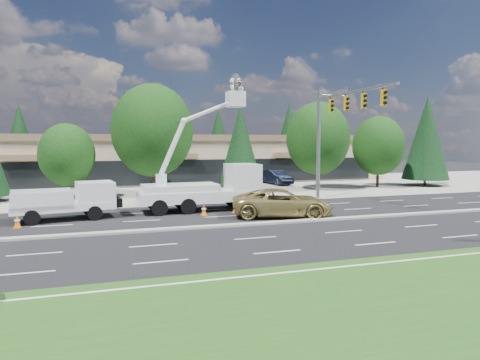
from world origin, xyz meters
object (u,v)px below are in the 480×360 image
object	(u,v)px
utility_pickup	(71,204)
signal_mast	(332,125)
minivan	(282,203)
bucket_truck	(211,182)

from	to	relation	value
utility_pickup	signal_mast	bearing A→B (deg)	-3.67
utility_pickup	minivan	world-z (taller)	utility_pickup
utility_pickup	bucket_truck	distance (m)	9.15
signal_mast	utility_pickup	distance (m)	19.88
bucket_truck	signal_mast	bearing A→B (deg)	5.05
utility_pickup	bucket_truck	size ratio (longest dim) A/B	0.68
minivan	utility_pickup	bearing A→B (deg)	92.90
utility_pickup	bucket_truck	world-z (taller)	bucket_truck
bucket_truck	minivan	bearing A→B (deg)	-47.59
utility_pickup	minivan	xyz separation A→B (m)	(12.76, -3.02, -0.05)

